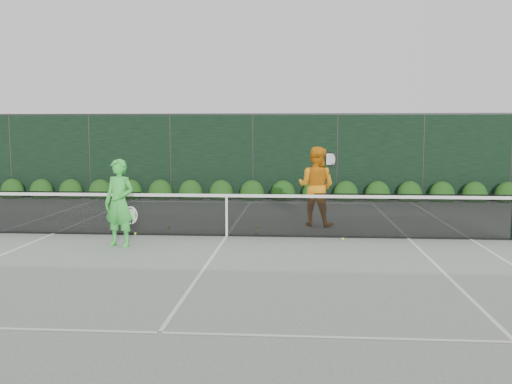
{
  "coord_description": "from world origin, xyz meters",
  "views": [
    {
      "loc": [
        1.64,
        -12.86,
        2.38
      ],
      "look_at": [
        0.65,
        0.3,
        1.0
      ],
      "focal_mm": 40.0,
      "sensor_mm": 36.0,
      "label": 1
    }
  ],
  "objects": [
    {
      "name": "court_lines",
      "position": [
        0.0,
        0.0,
        0.01
      ],
      "size": [
        11.03,
        23.83,
        0.01
      ],
      "color": "white",
      "rests_on": "ground"
    },
    {
      "name": "ground",
      "position": [
        0.0,
        0.0,
        0.0
      ],
      "size": [
        80.0,
        80.0,
        0.0
      ],
      "primitive_type": "plane",
      "color": "gray",
      "rests_on": "ground"
    },
    {
      "name": "player_man",
      "position": [
        2.09,
        1.68,
        1.01
      ],
      "size": [
        1.2,
        1.09,
        2.02
      ],
      "rotation": [
        0.0,
        0.0,
        2.75
      ],
      "color": "orange",
      "rests_on": "ground"
    },
    {
      "name": "player_woman",
      "position": [
        -2.09,
        -1.32,
        0.92
      ],
      "size": [
        0.77,
        0.61,
        1.83
      ],
      "rotation": [
        0.0,
        0.0,
        -0.28
      ],
      "color": "#3FD747",
      "rests_on": "ground"
    },
    {
      "name": "tennis_net",
      "position": [
        -0.02,
        0.0,
        0.53
      ],
      "size": [
        12.9,
        0.1,
        1.07
      ],
      "color": "black",
      "rests_on": "ground"
    },
    {
      "name": "windscreen_fence",
      "position": [
        0.0,
        -2.71,
        1.51
      ],
      "size": [
        32.0,
        21.07,
        3.06
      ],
      "color": "black",
      "rests_on": "ground"
    },
    {
      "name": "tennis_balls",
      "position": [
        -0.31,
        0.39,
        0.03
      ],
      "size": [
        4.85,
        1.83,
        0.07
      ],
      "color": "#BFF336",
      "rests_on": "ground"
    },
    {
      "name": "hedge_row",
      "position": [
        -0.0,
        7.15,
        0.23
      ],
      "size": [
        31.66,
        0.65,
        0.94
      ],
      "color": "black",
      "rests_on": "ground"
    }
  ]
}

